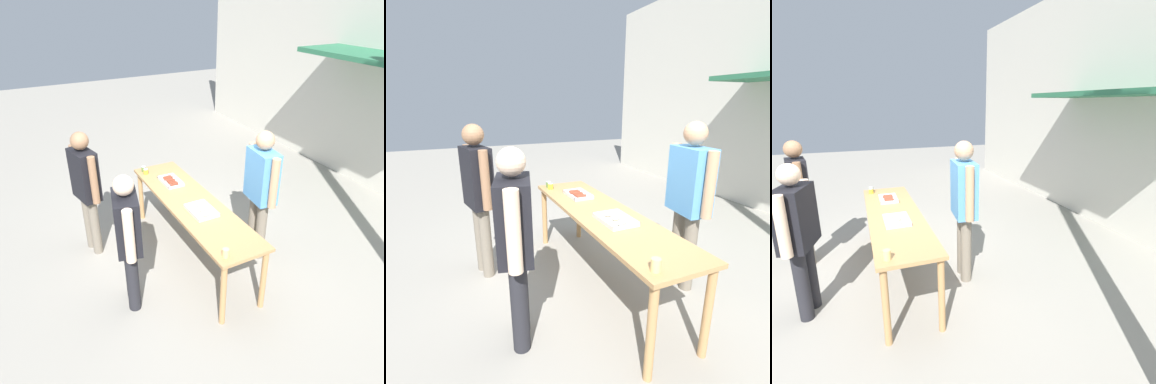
% 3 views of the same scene
% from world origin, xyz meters
% --- Properties ---
extents(ground_plane, '(24.00, 24.00, 0.00)m').
position_xyz_m(ground_plane, '(0.00, 0.00, 0.00)').
color(ground_plane, gray).
extents(building_facade_back, '(12.00, 1.11, 4.50)m').
position_xyz_m(building_facade_back, '(0.00, 3.98, 2.26)').
color(building_facade_back, beige).
rests_on(building_facade_back, ground).
extents(serving_table, '(2.62, 0.67, 0.87)m').
position_xyz_m(serving_table, '(0.00, 0.00, 0.77)').
color(serving_table, tan).
rests_on(serving_table, ground).
extents(food_tray_sausages, '(0.40, 0.26, 0.04)m').
position_xyz_m(food_tray_sausages, '(-0.65, -0.01, 0.88)').
color(food_tray_sausages, silver).
rests_on(food_tray_sausages, serving_table).
extents(food_tray_buns, '(0.42, 0.30, 0.06)m').
position_xyz_m(food_tray_buns, '(0.27, -0.01, 0.89)').
color(food_tray_buns, silver).
rests_on(food_tray_buns, serving_table).
extents(condiment_jar_mustard, '(0.07, 0.07, 0.08)m').
position_xyz_m(condiment_jar_mustard, '(-1.18, -0.22, 0.91)').
color(condiment_jar_mustard, '#567A38').
rests_on(condiment_jar_mustard, serving_table).
extents(condiment_jar_ketchup, '(0.07, 0.07, 0.08)m').
position_xyz_m(condiment_jar_ketchup, '(-1.08, -0.23, 0.91)').
color(condiment_jar_ketchup, gold).
rests_on(condiment_jar_ketchup, serving_table).
extents(beer_cup, '(0.07, 0.07, 0.10)m').
position_xyz_m(beer_cup, '(1.18, -0.22, 0.92)').
color(beer_cup, '#DBC67A').
rests_on(beer_cup, serving_table).
extents(person_server_behind_table, '(0.67, 0.30, 1.83)m').
position_xyz_m(person_server_behind_table, '(0.36, 0.83, 1.08)').
color(person_server_behind_table, '#756B5B').
rests_on(person_server_behind_table, ground).
extents(person_customer_holding_hotdog, '(0.61, 0.32, 1.78)m').
position_xyz_m(person_customer_holding_hotdog, '(-0.79, -1.18, 1.07)').
color(person_customer_holding_hotdog, '#756B5B').
rests_on(person_customer_holding_hotdog, ground).
extents(person_customer_with_cup, '(0.68, 0.37, 1.69)m').
position_xyz_m(person_customer_with_cup, '(0.47, -1.04, 1.00)').
color(person_customer_with_cup, '#232328').
rests_on(person_customer_with_cup, ground).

